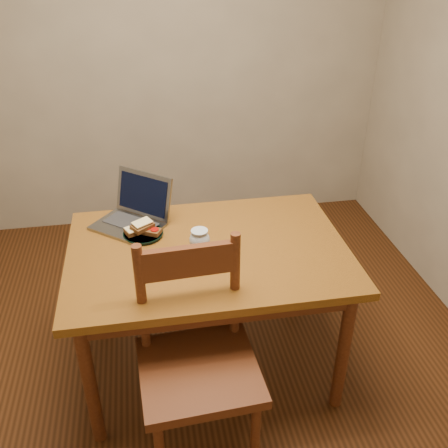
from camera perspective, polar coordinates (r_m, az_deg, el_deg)
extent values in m
cube|color=black|center=(2.83, -3.42, -15.26)|extent=(3.20, 3.20, 0.02)
cube|color=gray|center=(3.65, -7.29, 19.08)|extent=(3.20, 0.02, 2.60)
cube|color=#53310D|center=(2.34, -1.83, -3.21)|extent=(1.30, 0.90, 0.04)
cylinder|color=#3F1C0D|center=(2.31, -15.07, -17.26)|extent=(0.06, 0.06, 0.70)
cylinder|color=#3F1C0D|center=(2.43, 13.47, -13.94)|extent=(0.06, 0.06, 0.70)
cylinder|color=#3F1C0D|center=(2.86, -14.24, -6.25)|extent=(0.06, 0.06, 0.70)
cylinder|color=#3F1C0D|center=(2.96, 8.26, -4.10)|extent=(0.06, 0.06, 0.70)
cube|color=#3F1C0D|center=(2.10, -2.88, -16.46)|extent=(0.50, 0.48, 0.05)
cube|color=#3F1C0D|center=(1.96, -4.16, -4.29)|extent=(0.39, 0.05, 0.14)
cylinder|color=black|center=(2.45, -9.22, -1.16)|extent=(0.19, 0.19, 0.02)
cube|color=slate|center=(2.53, -10.99, -0.30)|extent=(0.40, 0.38, 0.01)
cube|color=slate|center=(2.57, -9.17, 3.43)|extent=(0.30, 0.26, 0.22)
cube|color=black|center=(2.57, -9.17, 3.43)|extent=(0.25, 0.22, 0.18)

